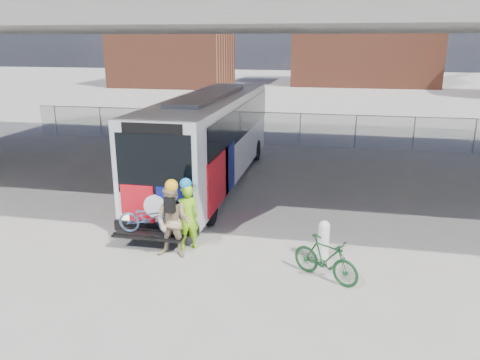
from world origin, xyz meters
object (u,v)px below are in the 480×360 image
(bus, at_px, (210,133))
(bike_parked, at_px, (326,259))
(cyclist_tan, at_px, (173,221))
(bollard, at_px, (324,240))
(cyclist_hivis, at_px, (187,215))

(bus, xyz_separation_m, bike_parked, (4.89, -7.33, -1.56))
(cyclist_tan, bearing_deg, bollard, 9.39)
(bollard, bearing_deg, cyclist_tan, -171.95)
(cyclist_hivis, distance_m, cyclist_tan, 0.60)
(cyclist_hivis, bearing_deg, cyclist_tan, 34.80)
(bus, xyz_separation_m, cyclist_tan, (0.82, -6.88, -1.07))
(bollard, height_order, cyclist_hivis, cyclist_hivis)
(bollard, bearing_deg, cyclist_hivis, 180.00)
(bollard, distance_m, bike_parked, 1.02)
(bus, height_order, cyclist_tan, bus)
(bollard, height_order, cyclist_tan, cyclist_tan)
(bollard, relative_size, bike_parked, 0.63)
(bollard, xyz_separation_m, cyclist_tan, (-3.98, -0.56, 0.42))
(bus, distance_m, cyclist_hivis, 6.50)
(bollard, relative_size, cyclist_hivis, 0.55)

